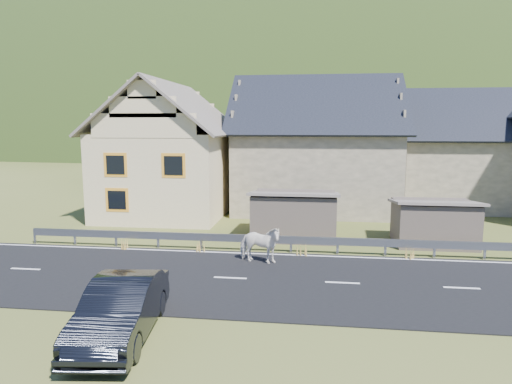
# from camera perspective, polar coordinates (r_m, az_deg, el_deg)

# --- Properties ---
(ground) EXTENTS (160.00, 160.00, 0.00)m
(ground) POSITION_cam_1_polar(r_m,az_deg,el_deg) (16.61, 10.73, -11.22)
(ground) COLOR #384216
(ground) RESTS_ON ground
(road) EXTENTS (60.00, 7.00, 0.04)m
(road) POSITION_cam_1_polar(r_m,az_deg,el_deg) (16.60, 10.74, -11.16)
(road) COLOR black
(road) RESTS_ON ground
(lane_markings) EXTENTS (60.00, 6.60, 0.01)m
(lane_markings) POSITION_cam_1_polar(r_m,az_deg,el_deg) (16.59, 10.74, -11.07)
(lane_markings) COLOR silver
(lane_markings) RESTS_ON road
(guardrail) EXTENTS (28.10, 0.09, 0.75)m
(guardrail) POSITION_cam_1_polar(r_m,az_deg,el_deg) (19.96, 10.17, -6.14)
(guardrail) COLOR #93969B
(guardrail) RESTS_ON ground
(shed_left) EXTENTS (4.30, 3.30, 2.40)m
(shed_left) POSITION_cam_1_polar(r_m,az_deg,el_deg) (22.58, 4.79, -2.92)
(shed_left) COLOR brown
(shed_left) RESTS_ON ground
(shed_right) EXTENTS (3.80, 2.90, 2.20)m
(shed_right) POSITION_cam_1_polar(r_m,az_deg,el_deg) (22.77, 21.33, -3.64)
(shed_right) COLOR brown
(shed_right) RESTS_ON ground
(house_cream) EXTENTS (7.80, 9.80, 8.30)m
(house_cream) POSITION_cam_1_polar(r_m,az_deg,el_deg) (29.05, -10.67, 5.98)
(house_cream) COLOR beige
(house_cream) RESTS_ON ground
(house_stone_a) EXTENTS (10.80, 9.80, 8.90)m
(house_stone_a) POSITION_cam_1_polar(r_m,az_deg,el_deg) (30.62, 7.49, 6.70)
(house_stone_a) COLOR tan
(house_stone_a) RESTS_ON ground
(house_stone_b) EXTENTS (9.80, 8.80, 8.10)m
(house_stone_b) POSITION_cam_1_polar(r_m,az_deg,el_deg) (34.15, 24.58, 5.52)
(house_stone_b) COLOR tan
(house_stone_b) RESTS_ON ground
(mountain) EXTENTS (440.00, 280.00, 260.00)m
(mountain) POSITION_cam_1_polar(r_m,az_deg,el_deg) (197.37, 9.05, 0.97)
(mountain) COLOR black
(mountain) RESTS_ON ground
(conifer_patch) EXTENTS (76.00, 50.00, 28.00)m
(conifer_patch) POSITION_cam_1_polar(r_m,az_deg,el_deg) (136.71, -16.06, 8.37)
(conifer_patch) COLOR black
(conifer_patch) RESTS_ON ground
(horse) EXTENTS (1.21, 1.95, 1.53)m
(horse) POSITION_cam_1_polar(r_m,az_deg,el_deg) (18.33, 0.43, -6.53)
(horse) COLOR white
(horse) RESTS_ON road
(car) EXTENTS (2.14, 4.78, 1.52)m
(car) POSITION_cam_1_polar(r_m,az_deg,el_deg) (12.84, -16.52, -13.83)
(car) COLOR black
(car) RESTS_ON ground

